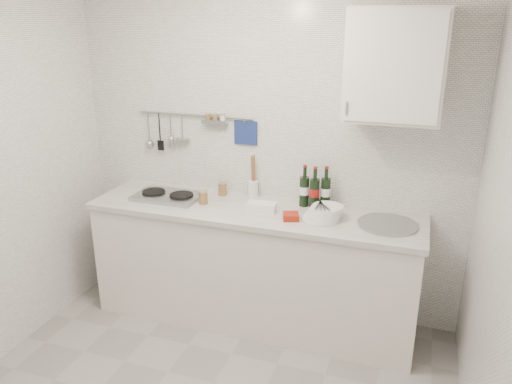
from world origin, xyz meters
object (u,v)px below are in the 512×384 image
plate_stack_hob (176,198)px  utensil_crock (253,187)px  wall_cabinet (395,65)px  plate_stack_sink (324,213)px  wine_bottles (315,187)px

plate_stack_hob → utensil_crock: 0.59m
plate_stack_hob → utensil_crock: (0.52, 0.27, 0.07)m
wall_cabinet → plate_stack_sink: 1.06m
plate_stack_hob → plate_stack_sink: (1.14, -0.02, 0.03)m
plate_stack_sink → wine_bottles: bearing=118.1°
wine_bottles → utensil_crock: 0.51m
plate_stack_hob → wine_bottles: (1.02, 0.19, 0.14)m
wine_bottles → utensil_crock: utensil_crock is taller
plate_stack_sink → utensil_crock: utensil_crock is taller
wall_cabinet → plate_stack_hob: 1.83m
wall_cabinet → utensil_crock: size_ratio=2.08×
plate_stack_sink → plate_stack_hob: bearing=179.0°
utensil_crock → wine_bottles: bearing=-8.6°
wall_cabinet → wine_bottles: size_ratio=2.26×
wall_cabinet → utensil_crock: bearing=172.5°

